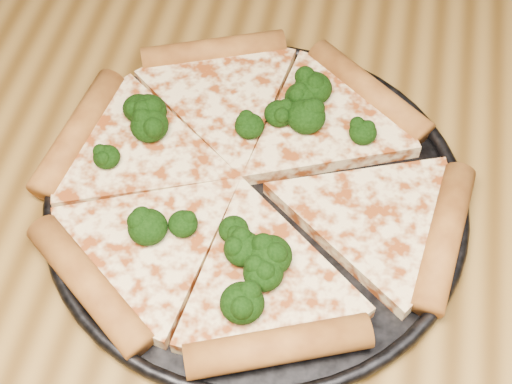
# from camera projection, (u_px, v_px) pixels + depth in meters

# --- Properties ---
(dining_table) EXTENTS (1.20, 0.90, 0.75)m
(dining_table) POSITION_uv_depth(u_px,v_px,m) (310.00, 382.00, 0.67)
(dining_table) COLOR brown
(dining_table) RESTS_ON ground
(pizza_pan) EXTENTS (0.38, 0.38, 0.02)m
(pizza_pan) POSITION_uv_depth(u_px,v_px,m) (256.00, 197.00, 0.67)
(pizza_pan) COLOR black
(pizza_pan) RESTS_ON dining_table
(pizza) EXTENTS (0.39, 0.38, 0.03)m
(pizza) POSITION_uv_depth(u_px,v_px,m) (245.00, 180.00, 0.67)
(pizza) COLOR #FFDE9C
(pizza) RESTS_ON pizza_pan
(broccoli_florets) EXTENTS (0.25, 0.27, 0.03)m
(broccoli_florets) POSITION_uv_depth(u_px,v_px,m) (235.00, 168.00, 0.66)
(broccoli_florets) COLOR black
(broccoli_florets) RESTS_ON pizza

